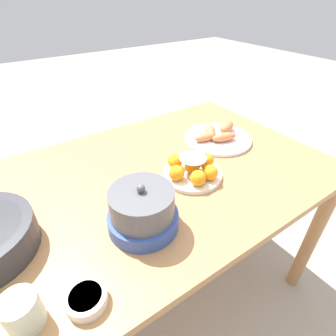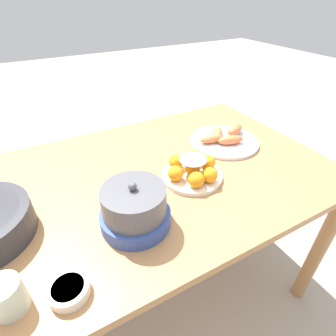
# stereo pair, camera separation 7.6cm
# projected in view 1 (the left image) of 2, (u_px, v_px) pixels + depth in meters

# --- Properties ---
(ground_plane) EXTENTS (12.00, 12.00, 0.00)m
(ground_plane) POSITION_uv_depth(u_px,v_px,m) (152.00, 290.00, 1.42)
(ground_plane) COLOR #9E9384
(dining_table) EXTENTS (1.44, 0.88, 0.77)m
(dining_table) POSITION_uv_depth(u_px,v_px,m) (145.00, 197.00, 1.03)
(dining_table) COLOR #A87547
(dining_table) RESTS_ON ground_plane
(cake_plate) EXTENTS (0.22, 0.22, 0.09)m
(cake_plate) POSITION_uv_depth(u_px,v_px,m) (192.00, 169.00, 0.96)
(cake_plate) COLOR silver
(cake_plate) RESTS_ON dining_table
(sauce_bowl) EXTENTS (0.09, 0.09, 0.03)m
(sauce_bowl) POSITION_uv_depth(u_px,v_px,m) (86.00, 298.00, 0.58)
(sauce_bowl) COLOR silver
(sauce_bowl) RESTS_ON dining_table
(seafood_platter) EXTENTS (0.31, 0.31, 0.06)m
(seafood_platter) POSITION_uv_depth(u_px,v_px,m) (218.00, 136.00, 1.20)
(seafood_platter) COLOR silver
(seafood_platter) RESTS_ON dining_table
(cup_far) EXTENTS (0.08, 0.08, 0.08)m
(cup_far) POSITION_uv_depth(u_px,v_px,m) (22.00, 312.00, 0.53)
(cup_far) COLOR beige
(cup_far) RESTS_ON dining_table
(warming_pot) EXTENTS (0.21, 0.21, 0.15)m
(warming_pot) POSITION_uv_depth(u_px,v_px,m) (142.00, 210.00, 0.75)
(warming_pot) COLOR #334C99
(warming_pot) RESTS_ON dining_table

